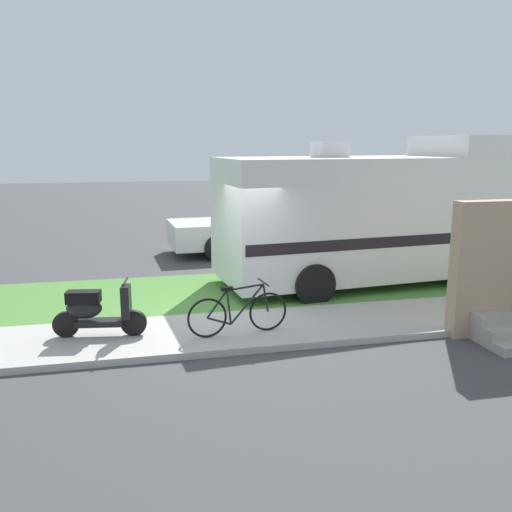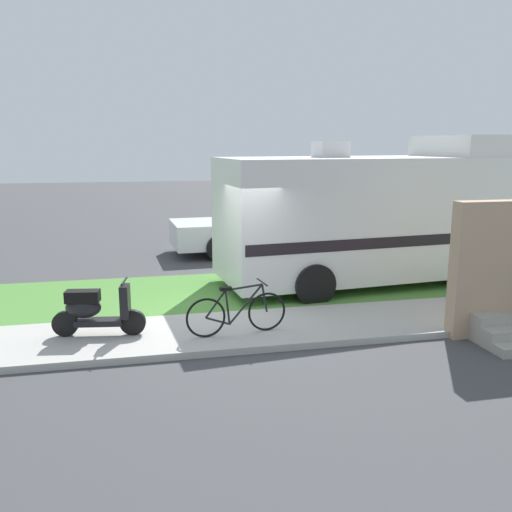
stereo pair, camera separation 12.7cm
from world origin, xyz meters
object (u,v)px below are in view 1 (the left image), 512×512
object	(u,v)px
motorhome_rv	(373,215)
scooter	(96,310)
bottle_green	(479,299)
bicycle	(238,312)
pickup_truck_near	(280,220)

from	to	relation	value
motorhome_rv	scooter	bearing A→B (deg)	-156.63
bottle_green	scooter	bearing A→B (deg)	-178.64
bottle_green	motorhome_rv	bearing A→B (deg)	116.18
motorhome_rv	bicycle	xyz separation A→B (m)	(-3.90, -3.15, -1.18)
scooter	bottle_green	distance (m)	7.53
bicycle	bottle_green	bearing A→B (deg)	6.86
bicycle	pickup_truck_near	size ratio (longest dim) A/B	0.31
motorhome_rv	bicycle	distance (m)	5.15
bicycle	bottle_green	xyz separation A→B (m)	(5.14, 0.62, -0.28)
motorhome_rv	bicycle	bearing A→B (deg)	-141.03
motorhome_rv	bottle_green	world-z (taller)	motorhome_rv
scooter	bottle_green	world-z (taller)	scooter
motorhome_rv	pickup_truck_near	xyz separation A→B (m)	(-1.00, 4.58, -0.73)
scooter	bicycle	distance (m)	2.42
pickup_truck_near	motorhome_rv	bearing A→B (deg)	-77.63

